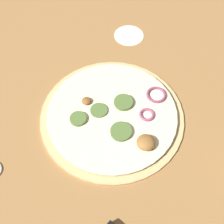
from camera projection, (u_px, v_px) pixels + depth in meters
The scene contains 3 objects.
ground_plane at pixel (112, 117), 0.68m from camera, with size 3.00×3.00×0.00m, color #9E703F.
pizza at pixel (113, 116), 0.67m from camera, with size 0.31×0.31×0.03m.
flour_patch at pixel (129, 35), 0.82m from camera, with size 0.08×0.08×0.00m.
Camera 1 is at (-0.25, 0.26, 0.58)m, focal length 50.00 mm.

